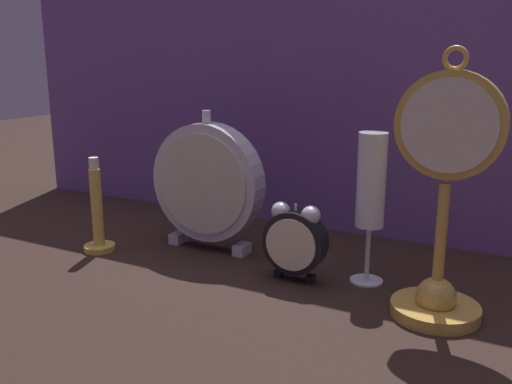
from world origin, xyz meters
name	(u,v)px	position (x,y,z in m)	size (l,w,h in m)	color
ground_plane	(230,286)	(0.00, 0.00, 0.00)	(4.00, 4.00, 0.00)	black
fabric_backdrop_drape	(319,74)	(0.00, 0.33, 0.29)	(1.38, 0.01, 0.58)	#6B478E
pocket_watch_on_stand	(442,216)	(0.28, 0.04, 0.13)	(0.13, 0.11, 0.34)	gold
alarm_clock_twin_bell	(295,238)	(0.07, 0.06, 0.06)	(0.09, 0.03, 0.12)	black
mantel_clock_silver	(207,183)	(-0.11, 0.12, 0.12)	(0.20, 0.04, 0.24)	silver
champagne_flute	(371,190)	(0.17, 0.11, 0.14)	(0.05, 0.05, 0.22)	silver
brass_candlestick	(98,219)	(-0.27, 0.03, 0.06)	(0.05, 0.05, 0.16)	gold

